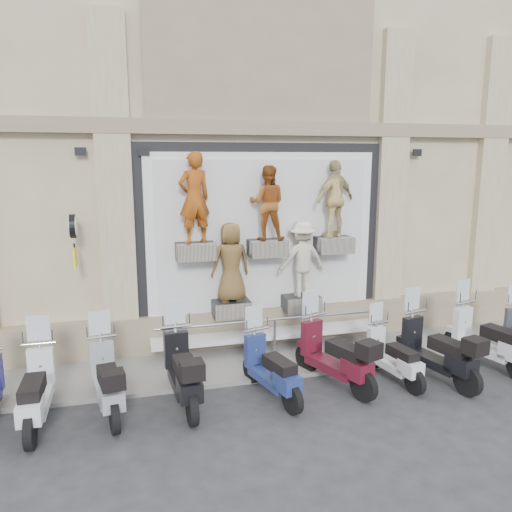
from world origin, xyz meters
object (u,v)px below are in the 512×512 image
object	(u,v)px
guard_rail	(275,339)
scooter_h	(437,338)
clock_sign_bracket	(74,234)
scooter_b	(35,377)
scooter_d	(182,358)
scooter_f	(334,343)
scooter_e	(271,357)
scooter_i	(489,328)
scooter_g	(393,346)
scooter_c	(106,368)

from	to	relation	value
guard_rail	scooter_h	distance (m)	3.23
clock_sign_bracket	scooter_b	distance (m)	2.85
scooter_h	scooter_d	bearing A→B (deg)	162.92
scooter_f	guard_rail	bearing A→B (deg)	96.23
scooter_e	scooter_i	world-z (taller)	scooter_i
scooter_d	scooter_g	size ratio (longest dim) A/B	1.20
scooter_h	scooter_i	xyz separation A→B (m)	(1.39, 0.25, 0.01)
guard_rail	scooter_e	bearing A→B (deg)	-109.53
scooter_c	scooter_f	bearing A→B (deg)	-9.49
scooter_b	scooter_e	xyz separation A→B (m)	(3.89, -0.09, -0.04)
scooter_b	scooter_c	world-z (taller)	scooter_b
scooter_b	scooter_h	bearing A→B (deg)	-1.73
clock_sign_bracket	scooter_f	xyz separation A→B (m)	(4.61, -1.92, -1.95)
scooter_h	scooter_i	size ratio (longest dim) A/B	0.99
scooter_f	scooter_h	distance (m)	2.01
scooter_b	clock_sign_bracket	bearing A→B (deg)	74.51
scooter_f	scooter_h	bearing A→B (deg)	-28.22
scooter_e	scooter_f	bearing A→B (deg)	-8.36
clock_sign_bracket	scooter_h	distance (m)	7.23
guard_rail	scooter_e	xyz separation A→B (m)	(-0.56, -1.59, 0.31)
scooter_b	scooter_f	world-z (taller)	scooter_f
scooter_d	scooter_g	distance (m)	4.00
scooter_f	scooter_e	bearing A→B (deg)	166.39
guard_rail	scooter_h	xyz separation A→B (m)	(2.70, -1.74, 0.38)
clock_sign_bracket	scooter_f	size ratio (longest dim) A/B	0.49
clock_sign_bracket	scooter_f	world-z (taller)	clock_sign_bracket
scooter_d	scooter_f	bearing A→B (deg)	-4.00
guard_rail	scooter_d	bearing A→B (deg)	-146.09
scooter_g	scooter_i	size ratio (longest dim) A/B	0.83
scooter_d	guard_rail	bearing A→B (deg)	30.55
guard_rail	scooter_g	distance (m)	2.46
scooter_d	scooter_c	bearing A→B (deg)	175.62
scooter_d	scooter_e	bearing A→B (deg)	-9.66
clock_sign_bracket	scooter_d	bearing A→B (deg)	-46.40
scooter_i	clock_sign_bracket	bearing A→B (deg)	152.50
guard_rail	clock_sign_bracket	size ratio (longest dim) A/B	4.96
scooter_d	scooter_i	bearing A→B (deg)	-4.03
scooter_e	scooter_g	world-z (taller)	scooter_e
scooter_b	scooter_g	distance (m)	6.34
scooter_i	scooter_f	bearing A→B (deg)	165.57
scooter_d	scooter_f	xyz separation A→B (m)	(2.81, -0.03, 0.00)
clock_sign_bracket	scooter_g	world-z (taller)	clock_sign_bracket
scooter_e	scooter_i	xyz separation A→B (m)	(4.65, 0.10, 0.08)
scooter_b	scooter_d	bearing A→B (deg)	2.15
clock_sign_bracket	scooter_e	bearing A→B (deg)	-31.61
scooter_e	scooter_h	xyz separation A→B (m)	(3.26, -0.15, 0.07)
scooter_g	scooter_c	bearing A→B (deg)	169.05
scooter_c	scooter_e	world-z (taller)	scooter_c
scooter_h	scooter_f	bearing A→B (deg)	158.41
guard_rail	clock_sign_bracket	xyz separation A→B (m)	(-3.90, 0.47, 2.34)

